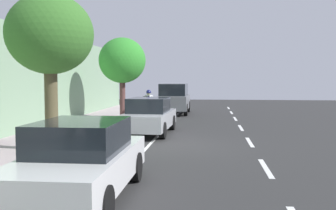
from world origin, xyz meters
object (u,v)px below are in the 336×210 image
object	(u,v)px
parked_sedan_silver_second	(149,116)
cyclist_with_backpack	(148,102)
parked_suv_grey_nearest	(174,98)
street_tree_mid_block	(50,36)
parked_sedan_white_mid	(81,160)
street_tree_near_cyclist	(122,61)
fire_hydrant	(138,110)
bicycle_at_curb	(151,116)

from	to	relation	value
parked_sedan_silver_second	cyclist_with_backpack	world-z (taller)	cyclist_with_backpack
parked_suv_grey_nearest	street_tree_mid_block	world-z (taller)	street_tree_mid_block
parked_sedan_white_mid	street_tree_near_cyclist	xyz separation A→B (m)	(2.38, -14.12, 2.56)
street_tree_near_cyclist	fire_hydrant	world-z (taller)	street_tree_near_cyclist
parked_sedan_white_mid	bicycle_at_curb	bearing A→B (deg)	-87.20
street_tree_near_cyclist	street_tree_mid_block	world-z (taller)	street_tree_mid_block
parked_suv_grey_nearest	street_tree_near_cyclist	distance (m)	5.56
parked_suv_grey_nearest	street_tree_mid_block	distance (m)	14.71
fire_hydrant	street_tree_near_cyclist	bearing A→B (deg)	20.20
bicycle_at_curb	street_tree_near_cyclist	world-z (taller)	street_tree_near_cyclist
parked_sedan_silver_second	street_tree_near_cyclist	world-z (taller)	street_tree_near_cyclist
parked_suv_grey_nearest	fire_hydrant	size ratio (longest dim) A/B	5.60
street_tree_mid_block	fire_hydrant	world-z (taller)	street_tree_mid_block
parked_sedan_white_mid	cyclist_with_backpack	size ratio (longest dim) A/B	2.55
parked_suv_grey_nearest	fire_hydrant	world-z (taller)	parked_suv_grey_nearest
parked_sedan_white_mid	bicycle_at_curb	size ratio (longest dim) A/B	3.41
bicycle_at_curb	street_tree_mid_block	distance (m)	9.67
bicycle_at_curb	cyclist_with_backpack	size ratio (longest dim) A/B	0.75
parked_sedan_silver_second	bicycle_at_curb	world-z (taller)	parked_sedan_silver_second
cyclist_with_backpack	street_tree_near_cyclist	xyz separation A→B (m)	(1.52, -0.46, 2.25)
bicycle_at_curb	cyclist_with_backpack	xyz separation A→B (m)	(0.21, -0.43, 0.69)
parked_sedan_white_mid	cyclist_with_backpack	world-z (taller)	cyclist_with_backpack
cyclist_with_backpack	street_tree_mid_block	size ratio (longest dim) A/B	0.36
parked_suv_grey_nearest	street_tree_mid_block	bearing A→B (deg)	80.20
cyclist_with_backpack	parked_sedan_silver_second	bearing A→B (deg)	99.34
fire_hydrant	parked_sedan_white_mid	bearing A→B (deg)	96.10
bicycle_at_curb	cyclist_with_backpack	distance (m)	0.84
parked_sedan_silver_second	street_tree_near_cyclist	bearing A→B (deg)	-65.85
street_tree_near_cyclist	fire_hydrant	bearing A→B (deg)	-159.80
parked_suv_grey_nearest	fire_hydrant	bearing A→B (deg)	68.51
bicycle_at_curb	parked_sedan_silver_second	bearing A→B (deg)	97.46
street_tree_mid_block	fire_hydrant	distance (m)	10.62
parked_suv_grey_nearest	parked_sedan_silver_second	xyz separation A→B (m)	(0.18, 9.53, -0.27)
parked_suv_grey_nearest	parked_sedan_white_mid	distance (m)	18.56
parked_suv_grey_nearest	street_tree_near_cyclist	size ratio (longest dim) A/B	1.05
parked_sedan_silver_second	parked_sedan_white_mid	world-z (taller)	same
street_tree_near_cyclist	cyclist_with_backpack	bearing A→B (deg)	163.08
fire_hydrant	parked_suv_grey_nearest	bearing A→B (deg)	-111.49
parked_sedan_white_mid	bicycle_at_curb	xyz separation A→B (m)	(0.65, -13.23, -0.39)
cyclist_with_backpack	fire_hydrant	size ratio (longest dim) A/B	2.06
fire_hydrant	bicycle_at_curb	bearing A→B (deg)	126.74
cyclist_with_backpack	street_tree_near_cyclist	world-z (taller)	street_tree_near_cyclist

